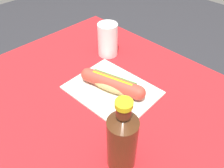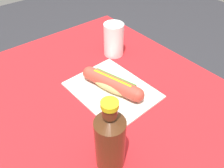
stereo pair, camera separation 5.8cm
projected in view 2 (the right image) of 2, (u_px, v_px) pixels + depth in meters
The scene contains 5 objects.
dining_table at pixel (108, 130), 0.83m from camera, with size 1.00×0.78×0.75m.
paper_wrapper at pixel (112, 90), 0.75m from camera, with size 0.28×0.22×0.01m, color silver.
hot_dog at pixel (112, 84), 0.74m from camera, with size 0.23×0.10×0.05m.
soda_bottle at pixel (110, 140), 0.50m from camera, with size 0.07×0.07×0.21m.
drinking_cup at pixel (114, 40), 0.88m from camera, with size 0.08×0.08×0.13m, color white.
Camera 2 is at (0.41, -0.31, 1.27)m, focal length 36.07 mm.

